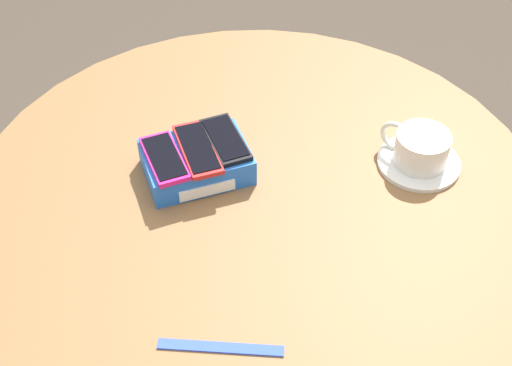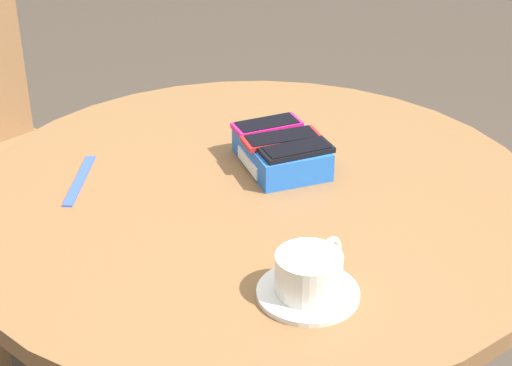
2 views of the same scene
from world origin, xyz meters
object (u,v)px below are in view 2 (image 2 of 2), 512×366
object	(u,v)px
phone_red	(282,138)
coffee_cup	(310,272)
phone_magenta	(267,125)
phone_black	(297,150)
lanyard_strap	(80,180)
saucer	(308,293)
round_table	(256,257)
phone_box	(281,152)

from	to	relation	value
phone_red	coffee_cup	xyz separation A→B (m)	(0.36, -0.10, -0.02)
phone_magenta	coffee_cup	world-z (taller)	coffee_cup
phone_black	lanyard_strap	size ratio (longest dim) A/B	0.71
saucer	coffee_cup	world-z (taller)	coffee_cup
phone_magenta	round_table	bearing A→B (deg)	-27.81
round_table	phone_magenta	xyz separation A→B (m)	(-0.13, 0.07, 0.18)
phone_box	round_table	bearing A→B (deg)	-43.81
phone_box	phone_red	distance (m)	0.03
phone_black	phone_red	bearing A→B (deg)	-171.94
phone_red	phone_black	world-z (taller)	same
phone_box	saucer	world-z (taller)	phone_box
coffee_cup	phone_box	bearing A→B (deg)	164.09
phone_magenta	phone_black	world-z (taller)	same
phone_box	phone_black	bearing A→B (deg)	6.38
phone_magenta	lanyard_strap	xyz separation A→B (m)	(-0.01, -0.33, -0.05)
phone_magenta	phone_red	xyz separation A→B (m)	(0.06, 0.00, -0.00)
round_table	phone_box	size ratio (longest dim) A/B	5.64
round_table	coffee_cup	world-z (taller)	coffee_cup
round_table	phone_black	world-z (taller)	phone_black
phone_box	phone_red	xyz separation A→B (m)	(0.00, -0.00, 0.03)
round_table	phone_red	world-z (taller)	phone_red
phone_red	lanyard_strap	size ratio (longest dim) A/B	0.78
phone_magenta	coffee_cup	distance (m)	0.43
coffee_cup	lanyard_strap	distance (m)	0.49
round_table	phone_black	distance (m)	0.20
phone_box	lanyard_strap	xyz separation A→B (m)	(-0.06, -0.34, -0.02)
phone_magenta	saucer	size ratio (longest dim) A/B	0.86
round_table	phone_red	size ratio (longest dim) A/B	7.22
round_table	saucer	bearing A→B (deg)	-6.01
phone_black	coffee_cup	world-z (taller)	coffee_cup
phone_black	lanyard_strap	bearing A→B (deg)	-108.84
round_table	saucer	xyz separation A→B (m)	(0.28, -0.03, 0.13)
phone_red	saucer	bearing A→B (deg)	-16.18
saucer	lanyard_strap	bearing A→B (deg)	-151.30
phone_box	phone_magenta	bearing A→B (deg)	-173.96
saucer	phone_red	bearing A→B (deg)	163.82
phone_box	lanyard_strap	size ratio (longest dim) A/B	1.00
phone_magenta	phone_black	distance (m)	0.11
saucer	coffee_cup	size ratio (longest dim) A/B	1.23
phone_box	coffee_cup	xyz separation A→B (m)	(0.36, -0.10, 0.01)
round_table	phone_magenta	bearing A→B (deg)	152.19
saucer	lanyard_strap	xyz separation A→B (m)	(-0.43, -0.23, -0.00)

